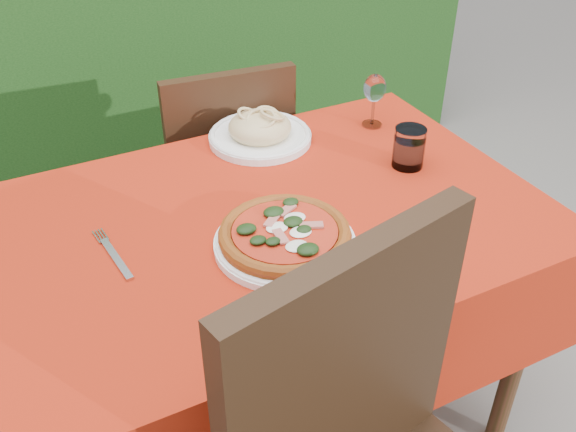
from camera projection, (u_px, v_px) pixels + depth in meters
name	position (u px, v px, depth m)	size (l,w,h in m)	color
ground	(274.00, 420.00, 1.91)	(60.00, 60.00, 0.00)	#68625E
dining_table	(271.00, 265.00, 1.56)	(1.26, 0.86, 0.75)	#482617
chair_far	(225.00, 171.00, 2.10)	(0.43, 0.43, 0.88)	black
pizza_plate	(285.00, 237.00, 1.36)	(0.34, 0.34, 0.06)	white
pasta_plate	(260.00, 131.00, 1.75)	(0.28, 0.28, 0.08)	white
water_glass	(409.00, 149.00, 1.63)	(0.08, 0.08, 0.11)	white
wine_glass	(375.00, 90.00, 1.77)	(0.06, 0.06, 0.15)	silver
fork	(116.00, 259.00, 1.34)	(0.03, 0.21, 0.01)	silver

